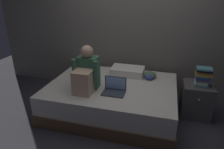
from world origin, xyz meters
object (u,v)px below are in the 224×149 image
object	(u,v)px
bed	(112,98)
pillow	(128,71)
person_sitting	(86,74)
clothes_pile	(150,76)
nightstand	(196,100)
book_stack	(203,76)
laptop	(114,89)

from	to	relation	value
bed	pillow	size ratio (longest dim) A/B	3.57
person_sitting	clothes_pile	world-z (taller)	person_sitting
nightstand	book_stack	xyz separation A→B (m)	(0.03, -0.02, 0.41)
nightstand	book_stack	world-z (taller)	book_stack
bed	clothes_pile	size ratio (longest dim) A/B	9.12
bed	nightstand	distance (m)	1.32
person_sitting	clothes_pile	size ratio (longest dim) A/B	2.99
clothes_pile	bed	bearing A→B (deg)	-145.25
pillow	book_stack	xyz separation A→B (m)	(1.18, -0.23, 0.13)
book_stack	laptop	bearing A→B (deg)	-158.69
bed	clothes_pile	world-z (taller)	clothes_pile
nightstand	pillow	xyz separation A→B (m)	(-1.15, 0.21, 0.28)
pillow	person_sitting	bearing A→B (deg)	-123.14
clothes_pile	book_stack	bearing A→B (deg)	-11.43
person_sitting	laptop	world-z (taller)	person_sitting
bed	laptop	size ratio (longest dim) A/B	6.25
laptop	clothes_pile	world-z (taller)	laptop
nightstand	clothes_pile	world-z (taller)	clothes_pile
bed	pillow	distance (m)	0.57
laptop	book_stack	world-z (taller)	book_stack
laptop	pillow	size ratio (longest dim) A/B	0.57
laptop	pillow	distance (m)	0.71
clothes_pile	laptop	bearing A→B (deg)	-124.69
nightstand	person_sitting	size ratio (longest dim) A/B	0.80
nightstand	clothes_pile	bearing A→B (deg)	169.42
bed	pillow	world-z (taller)	pillow
bed	person_sitting	distance (m)	0.64
person_sitting	book_stack	bearing A→B (deg)	16.47
bed	book_stack	world-z (taller)	book_stack
bed	nightstand	xyz separation A→B (m)	(1.30, 0.24, 0.03)
pillow	clothes_pile	size ratio (longest dim) A/B	2.55
clothes_pile	person_sitting	bearing A→B (deg)	-143.13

